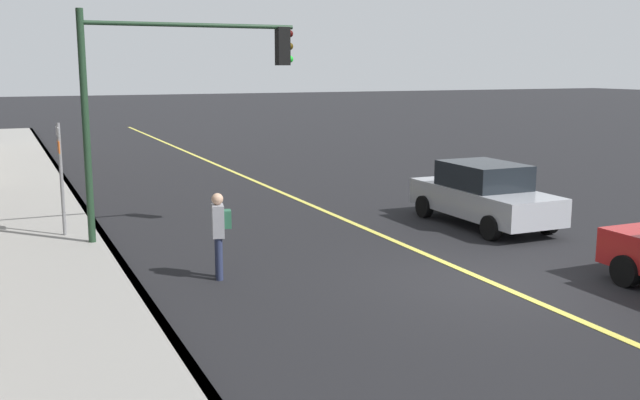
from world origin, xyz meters
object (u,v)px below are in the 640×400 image
car_silver (483,194)px  pedestrian_with_backpack (219,229)px  traffic_light_mast (175,83)px  street_sign_post (61,172)px

car_silver → pedestrian_with_backpack: (-1.95, 7.59, 0.17)m
traffic_light_mast → street_sign_post: (0.98, 2.51, -2.04)m
car_silver → pedestrian_with_backpack: bearing=104.4°
pedestrian_with_backpack → traffic_light_mast: traffic_light_mast is taller
car_silver → traffic_light_mast: (1.54, 7.54, 2.87)m
car_silver → pedestrian_with_backpack: pedestrian_with_backpack is taller
pedestrian_with_backpack → traffic_light_mast: 4.41m
pedestrian_with_backpack → street_sign_post: (4.47, 2.46, 0.66)m
pedestrian_with_backpack → traffic_light_mast: (3.48, -0.05, 2.70)m
street_sign_post → car_silver: bearing=-104.1°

